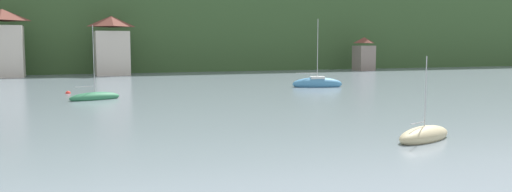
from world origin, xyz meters
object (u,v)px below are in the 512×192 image
Objects in this scene: sailboat_far_5 at (95,97)px; sailboat_far_6 at (317,84)px; sailboat_mid_2 at (424,136)px; shore_building_central at (112,47)px; mooring_buoy_far at (68,93)px; shore_building_eastcentral at (364,54)px; shore_building_westcentral at (4,44)px.

sailboat_far_5 is 0.83× the size of sailboat_far_6.
sailboat_mid_2 is at bearing -91.58° from sailboat_far_6.
sailboat_far_5 is (-5.27, -39.74, -4.56)m from shore_building_central.
sailboat_far_6 reaches higher than mooring_buoy_far.
sailboat_mid_2 is 0.54× the size of sailboat_far_6.
sailboat_far_6 is (-28.47, -33.49, -2.84)m from shore_building_eastcentral.
shore_building_central is 1.41× the size of sailboat_far_5.
shore_building_central is 1.48× the size of shore_building_eastcentral.
sailboat_far_5 is at bearing -74.52° from shore_building_westcentral.
shore_building_westcentral is 20.27× the size of mooring_buoy_far.
sailboat_mid_2 is 30.50m from sailboat_far_5.
sailboat_far_6 is 16.22× the size of mooring_buoy_far.
shore_building_eastcentral is 66.67m from sailboat_far_5.
shore_building_westcentral reaches higher than shore_building_eastcentral.
mooring_buoy_far is (-16.74, 34.16, -0.23)m from sailboat_mid_2.
sailboat_far_5 is (-54.07, -38.89, -3.00)m from shore_building_eastcentral.
shore_building_eastcentral is at bearing 29.27° from mooring_buoy_far.
shore_building_westcentral is 71.43m from sailboat_mid_2.
shore_building_westcentral is 1.25× the size of sailboat_far_6.
shore_building_eastcentral is at bearing 66.99° from sailboat_far_6.
sailboat_far_5 is 26.16m from sailboat_far_6.
mooring_buoy_far is at bearing -150.73° from shore_building_eastcentral.
sailboat_mid_2 is 0.66× the size of sailboat_far_5.
sailboat_far_6 is 27.86m from mooring_buoy_far.
shore_building_central is at bearing 63.87° from sailboat_far_5.
sailboat_far_5 is 7.68m from mooring_buoy_far.
shore_building_central is 1.17× the size of sailboat_far_6.
shore_building_westcentral reaches higher than sailboat_far_6.
shore_building_westcentral is 50.40m from sailboat_far_6.
sailboat_far_5 reaches higher than sailboat_mid_2.
shore_building_central is 40.15m from sailboat_far_6.
shore_building_central is at bearing 0.06° from shore_building_westcentral.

